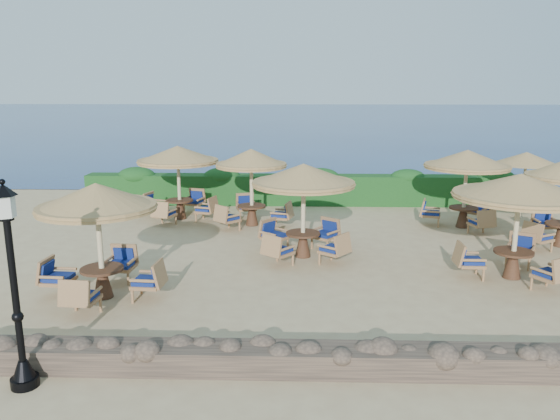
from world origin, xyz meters
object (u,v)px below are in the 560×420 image
(cafe_set_0, at_px, (98,222))
(cafe_set_5, at_px, (466,172))
(extra_parasol, at_px, (526,159))
(cafe_set_4, at_px, (251,173))
(lamp_post, at_px, (15,296))
(cafe_set_2, at_px, (519,200))
(cafe_set_1, at_px, (303,193))
(cafe_set_3, at_px, (178,168))

(cafe_set_0, distance_m, cafe_set_5, 12.05)
(extra_parasol, xyz_separation_m, cafe_set_4, (-9.80, -1.50, -0.35))
(lamp_post, xyz_separation_m, cafe_set_4, (2.80, 10.50, 0.26))
(lamp_post, distance_m, cafe_set_2, 11.16)
(lamp_post, bearing_deg, cafe_set_4, 75.09)
(lamp_post, relative_size, cafe_set_4, 1.23)
(lamp_post, distance_m, cafe_set_0, 3.79)
(cafe_set_1, bearing_deg, cafe_set_4, 116.17)
(cafe_set_0, xyz_separation_m, cafe_set_5, (10.06, 6.65, 0.14))
(lamp_post, xyz_separation_m, cafe_set_3, (0.11, 11.36, 0.30))
(extra_parasol, distance_m, cafe_set_2, 7.19)
(cafe_set_4, bearing_deg, cafe_set_0, -112.94)
(cafe_set_3, bearing_deg, cafe_set_5, -5.38)
(cafe_set_2, xyz_separation_m, cafe_set_5, (0.24, 5.04, -0.07))
(lamp_post, height_order, cafe_set_5, lamp_post)
(extra_parasol, bearing_deg, cafe_set_4, -171.33)
(cafe_set_2, xyz_separation_m, cafe_set_3, (-9.65, 5.97, -0.14))
(cafe_set_0, height_order, cafe_set_1, same)
(cafe_set_0, relative_size, cafe_set_3, 0.98)
(extra_parasol, distance_m, cafe_set_1, 9.51)
(cafe_set_4, bearing_deg, cafe_set_3, 162.31)
(cafe_set_1, relative_size, cafe_set_2, 0.89)
(extra_parasol, bearing_deg, cafe_set_5, -148.78)
(cafe_set_4, height_order, cafe_set_5, same)
(cafe_set_1, distance_m, cafe_set_5, 6.47)
(cafe_set_1, height_order, cafe_set_3, same)
(cafe_set_5, bearing_deg, extra_parasol, 31.22)
(cafe_set_2, bearing_deg, extra_parasol, 66.79)
(cafe_set_3, distance_m, cafe_set_4, 2.82)
(lamp_post, height_order, cafe_set_0, lamp_post)
(cafe_set_2, distance_m, cafe_set_5, 5.04)
(lamp_post, xyz_separation_m, cafe_set_1, (4.53, 6.98, 0.29))
(lamp_post, height_order, cafe_set_4, lamp_post)
(extra_parasol, xyz_separation_m, cafe_set_2, (-2.83, -6.61, -0.18))
(extra_parasol, xyz_separation_m, cafe_set_1, (-8.07, -5.02, -0.33))
(cafe_set_3, relative_size, cafe_set_5, 1.01)
(cafe_set_2, bearing_deg, cafe_set_0, -170.69)
(cafe_set_1, distance_m, cafe_set_4, 3.93)
(cafe_set_0, xyz_separation_m, cafe_set_2, (9.81, 1.61, 0.21))
(cafe_set_5, bearing_deg, cafe_set_3, 174.62)
(extra_parasol, relative_size, cafe_set_4, 0.89)
(lamp_post, xyz_separation_m, cafe_set_0, (-0.05, 3.78, 0.23))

